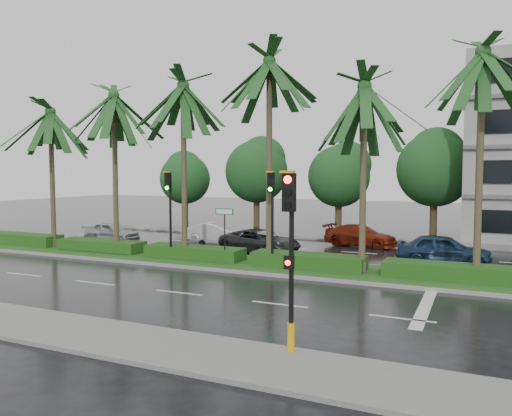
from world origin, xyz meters
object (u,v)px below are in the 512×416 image
at_px(signal_median_left, 169,202).
at_px(car_red, 361,236).
at_px(signal_near, 290,254).
at_px(car_blue, 443,250).
at_px(car_white, 215,232).
at_px(street_sign, 224,222).
at_px(car_silver, 112,232).
at_px(car_darkgrey, 260,241).

xyz_separation_m(signal_median_left, car_red, (7.50, 9.25, -2.36)).
relative_size(signal_near, car_blue, 1.00).
distance_m(signal_median_left, car_white, 7.82).
xyz_separation_m(street_sign, car_white, (-4.50, 7.11, -1.51)).
bearing_deg(signal_median_left, car_blue, 20.86).
distance_m(car_silver, car_red, 15.73).
bearing_deg(signal_near, car_darkgrey, 116.44).
xyz_separation_m(street_sign, car_blue, (9.50, 4.58, -1.39)).
bearing_deg(car_white, car_blue, -108.10).
xyz_separation_m(car_silver, car_white, (6.00, 2.77, -0.03)).
height_order(car_darkgrey, car_red, car_darkgrey).
bearing_deg(car_white, car_darkgrey, -130.69).
relative_size(street_sign, car_darkgrey, 0.55).
relative_size(signal_median_left, car_blue, 1.00).
relative_size(signal_near, car_white, 1.18).
bearing_deg(car_silver, car_blue, -86.11).
xyz_separation_m(street_sign, car_red, (4.50, 9.07, -1.48)).
bearing_deg(car_darkgrey, signal_median_left, 157.71).
height_order(street_sign, car_red, street_sign).
bearing_deg(signal_near, car_silver, 140.92).
bearing_deg(signal_near, signal_median_left, 135.91).
height_order(street_sign, car_blue, street_sign).
bearing_deg(car_blue, signal_median_left, 107.90).
height_order(car_silver, car_darkgrey, car_darkgrey).
relative_size(street_sign, car_white, 0.70).
bearing_deg(signal_median_left, street_sign, 3.47).
distance_m(car_red, car_blue, 6.72).
bearing_deg(car_silver, signal_median_left, -117.88).
distance_m(signal_near, car_darkgrey, 15.83).
relative_size(car_white, car_darkgrey, 0.79).
bearing_deg(car_red, car_silver, 116.41).
distance_m(signal_median_left, car_red, 12.14).
distance_m(signal_near, street_sign, 12.11).
relative_size(car_silver, car_white, 1.02).
distance_m(street_sign, car_blue, 10.64).
bearing_deg(car_red, car_white, 111.17).
height_order(signal_near, car_silver, signal_near).
bearing_deg(car_red, signal_median_left, 149.87).
xyz_separation_m(car_white, car_blue, (14.00, -2.53, 0.13)).
bearing_deg(car_red, car_blue, -123.03).
xyz_separation_m(signal_near, car_white, (-11.50, 16.98, -1.89)).
distance_m(signal_median_left, car_silver, 9.07).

